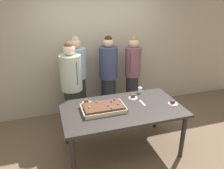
{
  "coord_description": "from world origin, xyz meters",
  "views": [
    {
      "loc": [
        -1.04,
        -2.79,
        2.44
      ],
      "look_at": [
        -0.12,
        0.15,
        1.14
      ],
      "focal_mm": 34.89,
      "sensor_mm": 36.0,
      "label": 1
    }
  ],
  "objects_px": {
    "plated_slice_near_right": "(133,97)",
    "cake_server_utensil": "(142,103)",
    "person_green_shirt_behind": "(132,74)",
    "person_serving_front": "(72,87)",
    "party_table": "(122,113)",
    "plated_slice_far_left": "(173,103)",
    "sheet_cake": "(103,108)",
    "drink_cup_nearest": "(140,90)",
    "person_striped_tie_right": "(109,76)",
    "plated_slice_near_left": "(86,102)",
    "person_left_edge_reaching": "(78,78)"
  },
  "relations": [
    {
      "from": "plated_slice_near_right",
      "to": "cake_server_utensil",
      "type": "distance_m",
      "value": 0.24
    },
    {
      "from": "cake_server_utensil",
      "to": "person_green_shirt_behind",
      "type": "distance_m",
      "value": 1.16
    },
    {
      "from": "person_serving_front",
      "to": "party_table",
      "type": "bearing_deg",
      "value": 14.4
    },
    {
      "from": "party_table",
      "to": "plated_slice_far_left",
      "type": "bearing_deg",
      "value": -8.51
    },
    {
      "from": "sheet_cake",
      "to": "drink_cup_nearest",
      "type": "relative_size",
      "value": 6.56
    },
    {
      "from": "plated_slice_far_left",
      "to": "person_striped_tie_right",
      "type": "xyz_separation_m",
      "value": [
        -0.69,
        1.32,
        0.06
      ]
    },
    {
      "from": "sheet_cake",
      "to": "plated_slice_near_left",
      "type": "relative_size",
      "value": 4.37
    },
    {
      "from": "sheet_cake",
      "to": "person_left_edge_reaching",
      "type": "bearing_deg",
      "value": 98.69
    },
    {
      "from": "party_table",
      "to": "sheet_cake",
      "type": "relative_size",
      "value": 2.85
    },
    {
      "from": "party_table",
      "to": "plated_slice_far_left",
      "type": "height_order",
      "value": "plated_slice_far_left"
    },
    {
      "from": "party_table",
      "to": "cake_server_utensil",
      "type": "distance_m",
      "value": 0.38
    },
    {
      "from": "plated_slice_near_left",
      "to": "person_left_edge_reaching",
      "type": "height_order",
      "value": "person_left_edge_reaching"
    },
    {
      "from": "person_striped_tie_right",
      "to": "party_table",
      "type": "bearing_deg",
      "value": 13.77
    },
    {
      "from": "plated_slice_far_left",
      "to": "person_serving_front",
      "type": "xyz_separation_m",
      "value": [
        -1.48,
        0.98,
        0.06
      ]
    },
    {
      "from": "party_table",
      "to": "drink_cup_nearest",
      "type": "distance_m",
      "value": 0.68
    },
    {
      "from": "party_table",
      "to": "plated_slice_near_right",
      "type": "height_order",
      "value": "plated_slice_near_right"
    },
    {
      "from": "plated_slice_near_left",
      "to": "drink_cup_nearest",
      "type": "xyz_separation_m",
      "value": [
        1.0,
        0.11,
        0.03
      ]
    },
    {
      "from": "person_left_edge_reaching",
      "to": "drink_cup_nearest",
      "type": "bearing_deg",
      "value": 41.22
    },
    {
      "from": "plated_slice_far_left",
      "to": "drink_cup_nearest",
      "type": "distance_m",
      "value": 0.65
    },
    {
      "from": "drink_cup_nearest",
      "to": "person_left_edge_reaching",
      "type": "relative_size",
      "value": 0.06
    },
    {
      "from": "cake_server_utensil",
      "to": "person_left_edge_reaching",
      "type": "height_order",
      "value": "person_left_edge_reaching"
    },
    {
      "from": "sheet_cake",
      "to": "person_left_edge_reaching",
      "type": "xyz_separation_m",
      "value": [
        -0.19,
        1.25,
        0.05
      ]
    },
    {
      "from": "sheet_cake",
      "to": "person_serving_front",
      "type": "bearing_deg",
      "value": 113.21
    },
    {
      "from": "sheet_cake",
      "to": "person_left_edge_reaching",
      "type": "height_order",
      "value": "person_left_edge_reaching"
    },
    {
      "from": "plated_slice_near_left",
      "to": "person_striped_tie_right",
      "type": "height_order",
      "value": "person_striped_tie_right"
    },
    {
      "from": "plated_slice_near_left",
      "to": "person_green_shirt_behind",
      "type": "relative_size",
      "value": 0.09
    },
    {
      "from": "person_serving_front",
      "to": "person_striped_tie_right",
      "type": "distance_m",
      "value": 0.86
    },
    {
      "from": "drink_cup_nearest",
      "to": "cake_server_utensil",
      "type": "distance_m",
      "value": 0.42
    },
    {
      "from": "party_table",
      "to": "person_serving_front",
      "type": "height_order",
      "value": "person_serving_front"
    },
    {
      "from": "sheet_cake",
      "to": "person_green_shirt_behind",
      "type": "relative_size",
      "value": 0.39
    },
    {
      "from": "drink_cup_nearest",
      "to": "person_green_shirt_behind",
      "type": "distance_m",
      "value": 0.75
    },
    {
      "from": "plated_slice_far_left",
      "to": "person_serving_front",
      "type": "height_order",
      "value": "person_serving_front"
    },
    {
      "from": "person_left_edge_reaching",
      "to": "cake_server_utensil",
      "type": "bearing_deg",
      "value": 26.27
    },
    {
      "from": "party_table",
      "to": "cake_server_utensil",
      "type": "relative_size",
      "value": 9.34
    },
    {
      "from": "party_table",
      "to": "plated_slice_near_left",
      "type": "bearing_deg",
      "value": 146.71
    },
    {
      "from": "person_green_shirt_behind",
      "to": "party_table",
      "type": "bearing_deg",
      "value": 10.45
    },
    {
      "from": "plated_slice_near_right",
      "to": "person_serving_front",
      "type": "relative_size",
      "value": 0.09
    },
    {
      "from": "plated_slice_near_right",
      "to": "plated_slice_far_left",
      "type": "distance_m",
      "value": 0.66
    },
    {
      "from": "plated_slice_near_left",
      "to": "cake_server_utensil",
      "type": "height_order",
      "value": "plated_slice_near_left"
    },
    {
      "from": "plated_slice_far_left",
      "to": "person_striped_tie_right",
      "type": "distance_m",
      "value": 1.49
    },
    {
      "from": "cake_server_utensil",
      "to": "person_serving_front",
      "type": "height_order",
      "value": "person_serving_front"
    },
    {
      "from": "plated_slice_far_left",
      "to": "cake_server_utensil",
      "type": "relative_size",
      "value": 0.75
    },
    {
      "from": "person_serving_front",
      "to": "person_striped_tie_right",
      "type": "xyz_separation_m",
      "value": [
        0.79,
        0.35,
        -0.0
      ]
    },
    {
      "from": "cake_server_utensil",
      "to": "person_striped_tie_right",
      "type": "distance_m",
      "value": 1.18
    },
    {
      "from": "cake_server_utensil",
      "to": "plated_slice_far_left",
      "type": "bearing_deg",
      "value": -20.44
    },
    {
      "from": "plated_slice_near_right",
      "to": "drink_cup_nearest",
      "type": "xyz_separation_m",
      "value": [
        0.21,
        0.17,
        0.03
      ]
    },
    {
      "from": "drink_cup_nearest",
      "to": "party_table",
      "type": "bearing_deg",
      "value": -138.57
    },
    {
      "from": "party_table",
      "to": "person_left_edge_reaching",
      "type": "distance_m",
      "value": 1.37
    },
    {
      "from": "plated_slice_near_right",
      "to": "person_serving_front",
      "type": "xyz_separation_m",
      "value": [
        -0.95,
        0.58,
        0.06
      ]
    },
    {
      "from": "person_serving_front",
      "to": "person_green_shirt_behind",
      "type": "relative_size",
      "value": 1.02
    }
  ]
}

